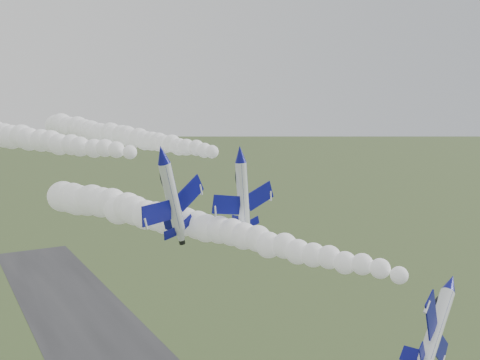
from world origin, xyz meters
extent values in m
cylinder|color=white|center=(12.42, -10.19, 34.67)|extent=(4.57, 7.55, 1.86)
cone|color=white|center=(10.68, -6.04, 34.67)|extent=(2.33, 2.18, 1.86)
cylinder|color=black|center=(10.34, -5.23, 34.67)|extent=(1.07, 0.85, 0.94)
ellipsoid|color=black|center=(13.51, -11.80, 34.98)|extent=(2.12, 2.82, 1.24)
cube|color=navy|center=(10.54, -10.21, 36.68)|extent=(3.21, 2.95, 3.27)
cube|color=navy|center=(13.55, -8.95, 32.51)|extent=(3.21, 2.95, 3.27)
cube|color=navy|center=(10.19, -7.11, 35.78)|extent=(1.44, 1.34, 1.44)
cube|color=navy|center=(11.79, -6.44, 33.56)|extent=(1.44, 1.34, 1.44)
cube|color=navy|center=(11.90, -6.62, 35.38)|extent=(2.01, 1.92, 1.28)
cylinder|color=white|center=(-5.36, 17.51, 45.65)|extent=(5.23, 8.74, 1.92)
cone|color=navy|center=(-3.17, 12.48, 45.65)|extent=(2.67, 2.86, 1.92)
cone|color=white|center=(-7.47, 22.35, 45.65)|extent=(2.51, 2.48, 1.92)
cylinder|color=black|center=(-7.89, 23.30, 45.65)|extent=(1.14, 0.96, 0.97)
ellipsoid|color=black|center=(-4.62, 15.39, 46.21)|extent=(2.36, 3.25, 1.28)
cube|color=navy|center=(-8.39, 17.09, 44.64)|extent=(5.23, 4.12, 1.45)
cube|color=navy|center=(-2.92, 19.48, 46.36)|extent=(5.23, 4.12, 1.45)
cube|color=navy|center=(-8.56, 20.86, 45.19)|extent=(2.31, 1.85, 0.67)
cube|color=navy|center=(-5.64, 22.13, 46.11)|extent=(2.31, 1.85, 0.67)
cube|color=navy|center=(-7.34, 21.12, 46.94)|extent=(1.35, 1.82, 2.22)
cylinder|color=white|center=(4.65, 16.12, 45.37)|extent=(3.33, 8.39, 1.59)
cone|color=navy|center=(5.77, 11.04, 45.37)|extent=(2.02, 2.45, 1.59)
cone|color=white|center=(3.58, 21.01, 45.37)|extent=(1.93, 2.07, 1.59)
cylinder|color=black|center=(3.36, 21.96, 45.37)|extent=(0.91, 0.75, 0.81)
ellipsoid|color=black|center=(5.06, 14.04, 45.92)|extent=(1.64, 2.99, 1.06)
cube|color=navy|center=(1.63, 16.26, 44.98)|extent=(4.91, 3.27, 0.52)
cube|color=navy|center=(7.36, 17.52, 45.47)|extent=(4.91, 3.27, 0.52)
cube|color=navy|center=(2.24, 19.81, 45.24)|extent=(2.15, 1.48, 0.26)
cube|color=navy|center=(5.29, 20.48, 45.51)|extent=(2.15, 1.48, 0.26)
cube|color=navy|center=(3.71, 19.89, 46.64)|extent=(0.63, 1.60, 2.16)
camera|label=1|loc=(-29.30, -42.39, 51.08)|focal=40.00mm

